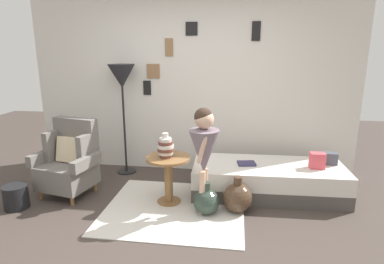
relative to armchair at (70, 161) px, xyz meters
name	(u,v)px	position (x,y,z in m)	size (l,w,h in m)	color
ground_plane	(164,236)	(1.42, -0.84, -0.44)	(12.00, 12.00, 0.00)	#423833
gallery_wall	(191,86)	(1.42, 1.11, 0.86)	(4.80, 0.12, 2.60)	silver
rug	(175,208)	(1.41, -0.25, -0.43)	(1.62, 1.46, 0.01)	silver
armchair	(70,161)	(0.00, 0.00, 0.00)	(0.84, 0.70, 0.97)	olive
daybed	(268,179)	(2.53, 0.31, -0.24)	(1.92, 0.86, 0.40)	#4C4742
pillow_head	(329,158)	(3.29, 0.45, 0.04)	(0.19, 0.12, 0.15)	#474C56
pillow_mid	(317,161)	(3.10, 0.27, 0.06)	(0.18, 0.12, 0.20)	#D64C56
side_table	(168,171)	(1.31, -0.10, -0.03)	(0.53, 0.53, 0.59)	olive
vase_striped	(166,147)	(1.29, -0.11, 0.27)	(0.19, 0.19, 0.29)	brown
floor_lamp	(122,80)	(0.46, 0.80, 0.95)	(0.39, 0.39, 1.62)	black
person_child	(204,147)	(1.76, -0.29, 0.35)	(0.34, 0.34, 1.23)	#D8AD8E
book_on_daybed	(246,163)	(2.25, 0.28, -0.02)	(0.22, 0.16, 0.03)	#363356
demijohn_near	(206,201)	(1.79, -0.31, -0.29)	(0.30, 0.30, 0.38)	#2D3D33
demijohn_far	(237,197)	(2.14, -0.22, -0.26)	(0.34, 0.34, 0.43)	#473323
magazine_basket	(16,197)	(-0.45, -0.49, -0.30)	(0.28, 0.28, 0.28)	black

